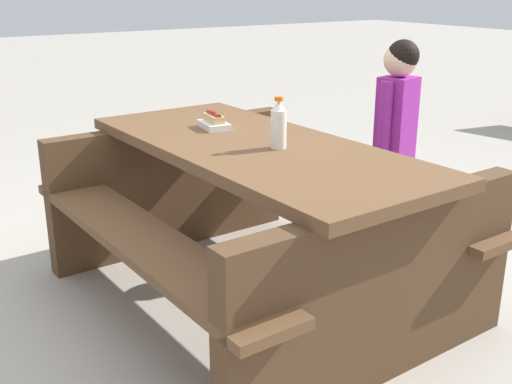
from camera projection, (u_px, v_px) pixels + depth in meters
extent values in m
plane|color=#ADA599|center=(256.00, 296.00, 3.00)|extent=(30.00, 30.00, 0.00)
cube|color=brown|center=(256.00, 149.00, 2.76)|extent=(1.83, 0.83, 0.05)
cube|color=brown|center=(144.00, 240.00, 2.55)|extent=(1.81, 0.35, 0.04)
cube|color=brown|center=(346.00, 189.00, 3.17)|extent=(1.81, 0.35, 0.04)
cube|color=#4D3520|center=(174.00, 185.00, 3.49)|extent=(0.16, 1.40, 0.70)
cube|color=#4D3520|center=(381.00, 294.00, 2.29)|extent=(0.16, 1.40, 0.70)
cylinder|color=silver|center=(279.00, 129.00, 2.65)|extent=(0.07, 0.07, 0.16)
cone|color=silver|center=(279.00, 106.00, 2.62)|extent=(0.06, 0.06, 0.04)
cylinder|color=orange|center=(279.00, 99.00, 2.61)|extent=(0.04, 0.04, 0.02)
cube|color=white|center=(214.00, 125.00, 3.03)|extent=(0.19, 0.14, 0.03)
cube|color=#D8B272|center=(214.00, 118.00, 3.02)|extent=(0.16, 0.08, 0.04)
cylinder|color=maroon|center=(214.00, 115.00, 3.01)|extent=(0.14, 0.05, 0.03)
ellipsoid|color=maroon|center=(214.00, 112.00, 3.01)|extent=(0.07, 0.03, 0.01)
cylinder|color=brown|center=(384.00, 207.00, 3.42)|extent=(0.08, 0.08, 0.52)
cylinder|color=brown|center=(396.00, 202.00, 3.49)|extent=(0.08, 0.08, 0.52)
cube|color=purple|center=(396.00, 119.00, 3.30)|extent=(0.20, 0.21, 0.44)
cylinder|color=purple|center=(385.00, 118.00, 3.22)|extent=(0.06, 0.06, 0.37)
cylinder|color=purple|center=(407.00, 112.00, 3.37)|extent=(0.06, 0.06, 0.37)
sphere|color=beige|center=(401.00, 60.00, 3.20)|extent=(0.17, 0.17, 0.17)
sphere|color=black|center=(403.00, 56.00, 3.19)|extent=(0.16, 0.16, 0.16)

